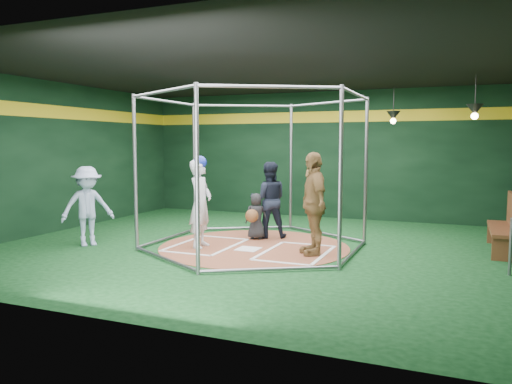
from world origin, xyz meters
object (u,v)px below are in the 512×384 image
at_px(visitor_leopard, 313,203).
at_px(dugout_bench, 507,223).
at_px(batter_figure, 200,202).
at_px(umpire, 269,200).

bearing_deg(visitor_leopard, dugout_bench, 84.06).
bearing_deg(visitor_leopard, batter_figure, -115.70).
xyz_separation_m(umpire, dugout_bench, (4.72, 0.38, -0.28)).
bearing_deg(dugout_bench, umpire, -175.36).
relative_size(batter_figure, dugout_bench, 0.96).
bearing_deg(batter_figure, visitor_leopard, 6.10).
bearing_deg(dugout_bench, batter_figure, -161.55).
relative_size(visitor_leopard, umpire, 1.15).
bearing_deg(visitor_leopard, umpire, -164.19).
height_order(batter_figure, visitor_leopard, visitor_leopard).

